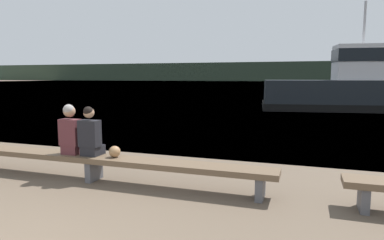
{
  "coord_description": "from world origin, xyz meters",
  "views": [
    {
      "loc": [
        3.24,
        -2.23,
        1.94
      ],
      "look_at": [
        0.44,
        6.12,
        0.82
      ],
      "focal_mm": 32.0,
      "sensor_mm": 36.0,
      "label": 1
    }
  ],
  "objects_px": {
    "shopping_bag": "(115,152)",
    "tugboat_red": "(360,90)",
    "bench_main": "(94,160)",
    "person_right": "(90,134)",
    "person_left": "(71,131)"
  },
  "relations": [
    {
      "from": "shopping_bag",
      "to": "tugboat_red",
      "type": "height_order",
      "value": "tugboat_red"
    },
    {
      "from": "bench_main",
      "to": "shopping_bag",
      "type": "distance_m",
      "value": 0.48
    },
    {
      "from": "person_right",
      "to": "shopping_bag",
      "type": "distance_m",
      "value": 0.58
    },
    {
      "from": "bench_main",
      "to": "tugboat_red",
      "type": "height_order",
      "value": "tugboat_red"
    },
    {
      "from": "person_right",
      "to": "tugboat_red",
      "type": "bearing_deg",
      "value": 67.92
    },
    {
      "from": "bench_main",
      "to": "shopping_bag",
      "type": "xyz_separation_m",
      "value": [
        0.44,
        0.02,
        0.19
      ]
    },
    {
      "from": "bench_main",
      "to": "person_left",
      "type": "height_order",
      "value": "person_left"
    },
    {
      "from": "person_right",
      "to": "shopping_bag",
      "type": "relative_size",
      "value": 4.37
    },
    {
      "from": "bench_main",
      "to": "shopping_bag",
      "type": "relative_size",
      "value": 32.09
    },
    {
      "from": "bench_main",
      "to": "person_right",
      "type": "relative_size",
      "value": 7.34
    },
    {
      "from": "person_right",
      "to": "shopping_bag",
      "type": "height_order",
      "value": "person_right"
    },
    {
      "from": "person_right",
      "to": "shopping_bag",
      "type": "bearing_deg",
      "value": 2.5
    },
    {
      "from": "person_left",
      "to": "shopping_bag",
      "type": "distance_m",
      "value": 0.98
    },
    {
      "from": "shopping_bag",
      "to": "tugboat_red",
      "type": "relative_size",
      "value": 0.02
    },
    {
      "from": "person_right",
      "to": "person_left",
      "type": "bearing_deg",
      "value": -179.7
    }
  ]
}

